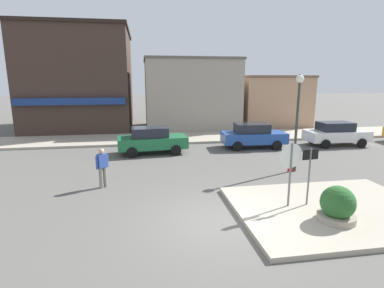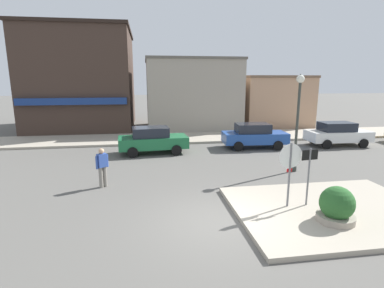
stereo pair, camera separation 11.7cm
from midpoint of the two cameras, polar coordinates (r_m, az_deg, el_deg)
The scene contains 14 objects.
ground_plane at distance 9.51m, azimuth 5.50°, elevation -14.60°, with size 160.00×160.00×0.00m, color #5B5954.
sidewalk_corner at distance 11.10m, azimuth 25.33°, elevation -11.30°, with size 6.40×4.80×0.15m, color #A89E8C.
kerb_far at distance 22.09m, azimuth -2.99°, elevation 1.18°, with size 80.00×4.00×0.15m, color #A89E8C.
stop_sign at distance 10.24m, azimuth 18.45°, elevation -4.10°, with size 0.82×0.12×2.30m.
one_way_sign at distance 10.61m, azimuth 21.64°, elevation -4.83°, with size 0.60×0.09×2.10m.
planter at distance 10.01m, azimuth 26.11°, elevation -10.93°, with size 1.10×1.10×1.23m.
lamp_post at distance 14.61m, azimuth 19.80°, elevation 6.28°, with size 0.36×0.36×4.54m.
parked_car_nearest at distance 17.77m, azimuth -7.35°, elevation 0.81°, with size 4.12×2.11×1.56m.
parked_car_second at distance 19.44m, azimuth 11.91°, elevation 1.63°, with size 4.10×2.07×1.56m.
parked_car_third at distance 21.88m, azimuth 26.13°, elevation 1.79°, with size 4.06×1.99×1.56m.
pedestrian_crossing_near at distance 12.54m, azimuth -16.46°, elevation -4.12°, with size 0.49×0.41×1.61m.
building_corner_shop at distance 28.95m, azimuth -19.76°, elevation 11.44°, with size 8.61×10.27×8.52m.
building_storefront_left_near at distance 26.95m, azimuth 0.04°, elevation 9.50°, with size 7.96×6.57×6.04m.
building_storefront_left_mid at distance 29.96m, azimuth 14.36°, elevation 8.04°, with size 6.23×7.16×4.63m.
Camera 2 is at (-2.10, -8.23, 4.27)m, focal length 28.00 mm.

